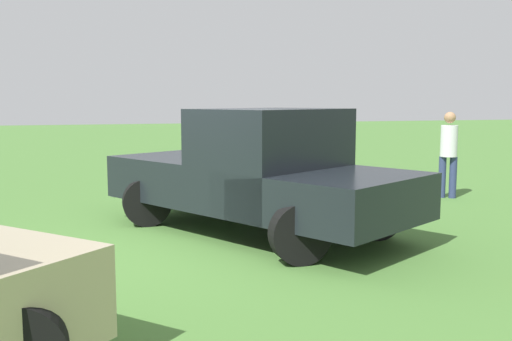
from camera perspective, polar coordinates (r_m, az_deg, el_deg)
ground_plane at (r=7.66m, az=-5.91°, el=-7.36°), size 80.00×80.00×0.00m
pickup_truck at (r=8.08m, az=0.62°, el=0.01°), size 4.00×5.03×1.78m
person_bystander at (r=11.71m, az=18.66°, el=1.98°), size 0.45×0.45×1.68m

